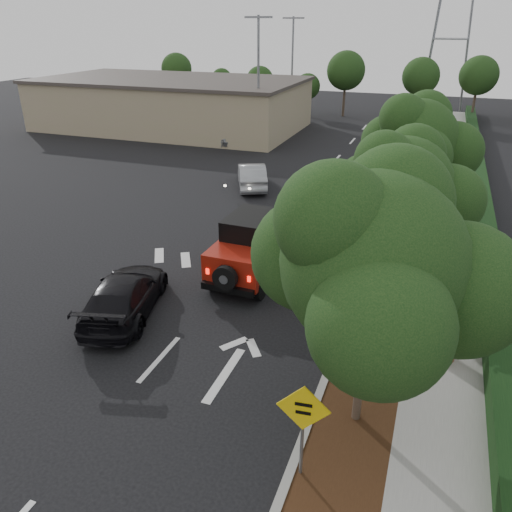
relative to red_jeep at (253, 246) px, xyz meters
The scene contains 19 objects.
ground 5.95m from the red_jeep, 96.55° to the right, with size 120.00×120.00×0.00m, color black.
curb 7.43m from the red_jeep, 57.63° to the left, with size 0.20×70.00×0.15m, color #9E9B93.
planting_strip 8.01m from the red_jeep, 51.51° to the left, with size 1.80×70.00×0.12m, color black.
sidewalk 9.30m from the red_jeep, 42.25° to the left, with size 2.00×70.00×0.12m, color gray.
hedge 10.34m from the red_jeep, 37.01° to the left, with size 0.80×70.00×0.80m, color black.
commercial_building 29.40m from the red_jeep, 124.55° to the left, with size 22.00×12.00×4.00m, color #988D69.
transmission_tower 42.56m from the red_jeep, 82.80° to the left, with size 7.00×4.00×28.00m, color slate, non-canonical shape.
street_tree_near 8.08m from the red_jeep, 51.90° to the right, with size 3.80×3.80×5.92m, color black, non-canonical shape.
street_tree_mid 5.12m from the red_jeep, ahead, with size 3.20×3.20×5.32m, color black, non-canonical shape.
street_tree_far 8.81m from the red_jeep, 55.60° to the left, with size 3.40×3.40×5.62m, color black, non-canonical shape.
light_pole_a 21.47m from the red_jeep, 109.52° to the left, with size 2.00×0.22×9.00m, color slate, non-canonical shape.
light_pole_b 33.25m from the red_jeep, 104.23° to the left, with size 2.00×0.22×9.00m, color slate, non-canonical shape.
red_jeep is the anchor object (origin of this frame).
silver_suv_ahead 6.57m from the red_jeep, 77.99° to the left, with size 2.56×5.55×1.54m, color #9B9CA2.
black_suv_oncoming 4.98m from the red_jeep, 125.97° to the right, with size 1.89×4.64×1.35m, color black.
silver_sedan_oncoming 10.83m from the red_jeep, 110.98° to the left, with size 1.46×4.19×1.38m, color #999CA0.
parked_suv 22.36m from the red_jeep, 118.72° to the left, with size 1.91×4.75×1.62m, color #95989C.
speed_hump_sign 9.29m from the red_jeep, 63.52° to the right, with size 1.07×0.14×2.28m.
terracotta_planter 7.50m from the red_jeep, 24.94° to the right, with size 0.78×0.78×1.36m.
Camera 1 is at (6.51, -9.80, 8.61)m, focal length 35.00 mm.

